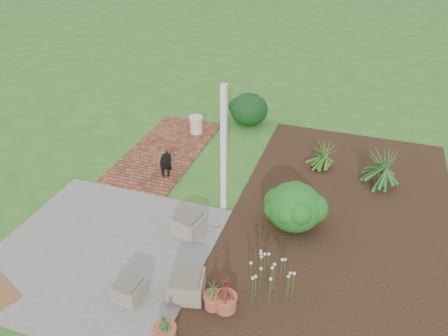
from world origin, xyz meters
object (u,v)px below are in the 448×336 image
(stone_trough_near, at_px, (129,290))
(cream_ceramic_urn, at_px, (196,125))
(evergreen_shrub, at_px, (294,206))
(black_dog, at_px, (165,162))

(stone_trough_near, height_order, cream_ceramic_urn, cream_ceramic_urn)
(cream_ceramic_urn, bearing_deg, evergreen_shrub, -43.37)
(black_dog, bearing_deg, cream_ceramic_urn, 75.66)
(stone_trough_near, distance_m, evergreen_shrub, 3.15)
(black_dog, bearing_deg, stone_trough_near, -91.53)
(black_dog, height_order, cream_ceramic_urn, black_dog)
(stone_trough_near, height_order, evergreen_shrub, evergreen_shrub)
(stone_trough_near, xyz_separation_m, black_dog, (-0.94, 3.27, 0.16))
(black_dog, relative_size, cream_ceramic_urn, 1.35)
(stone_trough_near, xyz_separation_m, cream_ceramic_urn, (-1.05, 5.29, 0.07))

